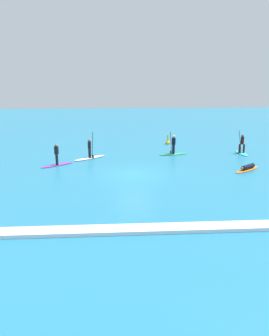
{
  "coord_description": "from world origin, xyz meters",
  "views": [
    {
      "loc": [
        -1.59,
        -23.8,
        6.71
      ],
      "look_at": [
        0.0,
        0.0,
        0.5
      ],
      "focal_mm": 36.33,
      "sensor_mm": 36.0,
      "label": 1
    }
  ],
  "objects": [
    {
      "name": "surfer_on_teal_board",
      "position": [
        10.5,
        6.66,
        0.45
      ],
      "size": [
        0.81,
        2.67,
        2.18
      ],
      "rotation": [
        0.0,
        0.0,
        4.71
      ],
      "color": "#33C6CC",
      "rests_on": "ground_plane"
    },
    {
      "name": "ground_plane",
      "position": [
        0.0,
        0.0,
        0.0
      ],
      "size": [
        120.0,
        120.0,
        0.0
      ],
      "primitive_type": "plane",
      "color": "teal",
      "rests_on": "ground"
    },
    {
      "name": "surfer_on_orange_board",
      "position": [
        8.73,
        0.72,
        0.16
      ],
      "size": [
        2.74,
        2.33,
        0.43
      ],
      "rotation": [
        0.0,
        0.0,
        3.8
      ],
      "color": "orange",
      "rests_on": "ground_plane"
    },
    {
      "name": "wave_crest",
      "position": [
        0.0,
        -9.53,
        0.09
      ],
      "size": [
        17.45,
        0.9,
        0.18
      ],
      "primitive_type": "cube",
      "color": "white",
      "rests_on": "ground_plane"
    },
    {
      "name": "surfer_on_purple_board",
      "position": [
        -6.06,
        3.2,
        0.51
      ],
      "size": [
        2.65,
        2.3,
        1.78
      ],
      "rotation": [
        0.0,
        0.0,
        0.68
      ],
      "color": "purple",
      "rests_on": "ground_plane"
    },
    {
      "name": "surfer_on_green_board",
      "position": [
        4.03,
        6.6,
        0.51
      ],
      "size": [
        2.81,
        1.27,
        2.09
      ],
      "rotation": [
        0.0,
        0.0,
        3.38
      ],
      "color": "#23B266",
      "rests_on": "ground_plane"
    },
    {
      "name": "marker_buoy",
      "position": [
        4.37,
        11.84,
        0.19
      ],
      "size": [
        0.49,
        0.49,
        1.15
      ],
      "color": "yellow",
      "rests_on": "ground_plane"
    },
    {
      "name": "surfer_on_white_board",
      "position": [
        -3.57,
        5.5,
        0.36
      ],
      "size": [
        2.94,
        2.64,
        2.38
      ],
      "rotation": [
        0.0,
        0.0,
        0.7
      ],
      "color": "white",
      "rests_on": "ground_plane"
    }
  ]
}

